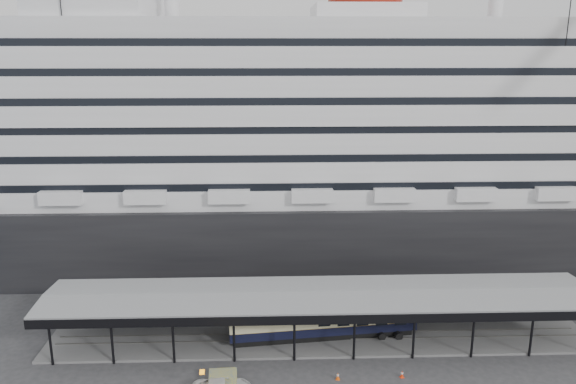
# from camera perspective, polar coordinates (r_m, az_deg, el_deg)

# --- Properties ---
(ground) EXTENTS (200.00, 200.00, 0.00)m
(ground) POSITION_cam_1_polar(r_m,az_deg,el_deg) (56.17, 3.77, -17.10)
(ground) COLOR #313133
(ground) RESTS_ON ground
(cruise_ship) EXTENTS (130.00, 30.00, 43.90)m
(cruise_ship) POSITION_cam_1_polar(r_m,az_deg,el_deg) (80.49, 1.78, 6.62)
(cruise_ship) COLOR black
(cruise_ship) RESTS_ON ground
(platform_canopy) EXTENTS (56.00, 9.18, 5.30)m
(platform_canopy) POSITION_cam_1_polar(r_m,az_deg,el_deg) (59.35, 3.32, -12.63)
(platform_canopy) COLOR slate
(platform_canopy) RESTS_ON ground
(pullman_carriage) EXTENTS (19.56, 4.59, 19.05)m
(pullman_carriage) POSITION_cam_1_polar(r_m,az_deg,el_deg) (59.38, 3.60, -12.64)
(pullman_carriage) COLOR black
(pullman_carriage) RESTS_ON ground
(traffic_cone_mid) EXTENTS (0.44, 0.44, 0.72)m
(traffic_cone_mid) POSITION_cam_1_polar(r_m,az_deg,el_deg) (53.99, 5.09, -18.12)
(traffic_cone_mid) COLOR #F6570D
(traffic_cone_mid) RESTS_ON ground
(traffic_cone_right) EXTENTS (0.47, 0.47, 0.71)m
(traffic_cone_right) POSITION_cam_1_polar(r_m,az_deg,el_deg) (55.08, 11.51, -17.66)
(traffic_cone_right) COLOR #F5340D
(traffic_cone_right) RESTS_ON ground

